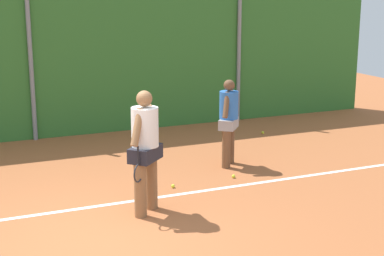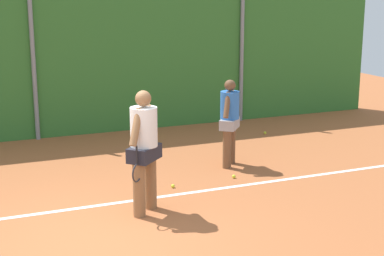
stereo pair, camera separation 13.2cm
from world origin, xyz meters
name	(u,v)px [view 2 (the right image)]	position (x,y,z in m)	size (l,w,h in m)	color
ground_plane	(74,197)	(0.00, 1.80, 0.00)	(27.67, 27.67, 0.00)	#A85B33
hedge_fence_backdrop	(33,63)	(0.00, 6.12, 1.73)	(17.99, 0.25, 3.46)	#33702D
fence_post_center	(33,57)	(0.00, 5.95, 1.88)	(0.10, 0.10, 3.77)	gray
fence_post_right	(242,48)	(5.19, 5.95, 1.88)	(0.10, 0.10, 3.77)	gray
court_baseline_paint	(80,208)	(0.00, 1.26, 0.00)	(13.14, 0.10, 0.01)	white
player_foreground_near	(144,145)	(0.90, 0.72, 1.07)	(0.63, 0.68, 1.90)	#8C603D
player_midcourt	(230,118)	(3.16, 2.44, 0.95)	(0.54, 0.57, 1.69)	brown
tennis_ball_3	(173,186)	(1.69, 1.62, 0.03)	(0.07, 0.07, 0.07)	#CCDB33
tennis_ball_6	(234,176)	(2.90, 1.70, 0.03)	(0.07, 0.07, 0.07)	#CCDB33
tennis_ball_7	(265,133)	(5.05, 4.39, 0.03)	(0.07, 0.07, 0.07)	#CCDB33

